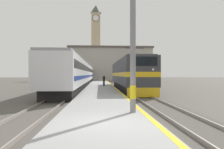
{
  "coord_description": "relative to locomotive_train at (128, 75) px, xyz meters",
  "views": [
    {
      "loc": [
        -0.17,
        -7.61,
        2.03
      ],
      "look_at": [
        1.5,
        20.84,
        1.98
      ],
      "focal_mm": 35.0,
      "sensor_mm": 36.0,
      "label": 1
    }
  ],
  "objects": [
    {
      "name": "catenary_mast",
      "position": [
        -2.12,
        -17.96,
        2.06
      ],
      "size": [
        2.51,
        0.28,
        7.4
      ],
      "color": "gray",
      "rests_on": "platform"
    },
    {
      "name": "ground_plane",
      "position": [
        -3.54,
        10.02,
        -1.96
      ],
      "size": [
        200.0,
        200.0,
        0.0
      ],
      "primitive_type": "plane",
      "color": "#514C47"
    },
    {
      "name": "rail_track_far",
      "position": [
        -6.89,
        5.02,
        -1.93
      ],
      "size": [
        2.83,
        140.0,
        0.16
      ],
      "color": "#514C47",
      "rests_on": "ground"
    },
    {
      "name": "locomotive_train",
      "position": [
        0.0,
        0.0,
        0.0
      ],
      "size": [
        2.92,
        19.4,
        4.8
      ],
      "color": "black",
      "rests_on": "ground"
    },
    {
      "name": "station_building",
      "position": [
        -0.33,
        38.08,
        3.16
      ],
      "size": [
        24.91,
        7.41,
        10.17
      ],
      "color": "#A8A399",
      "rests_on": "ground"
    },
    {
      "name": "rail_track_near",
      "position": [
        -0.0,
        5.02,
        -1.93
      ],
      "size": [
        2.84,
        140.0,
        0.16
      ],
      "color": "#514C47",
      "rests_on": "ground"
    },
    {
      "name": "clock_tower",
      "position": [
        -4.9,
        50.64,
        12.1
      ],
      "size": [
        3.9,
        3.9,
        26.73
      ],
      "color": "tan",
      "rests_on": "ground"
    },
    {
      "name": "person_on_platform",
      "position": [
        -3.04,
        3.37,
        -0.8
      ],
      "size": [
        0.34,
        0.34,
        1.58
      ],
      "color": "#23232D",
      "rests_on": "platform"
    },
    {
      "name": "passenger_train",
      "position": [
        -6.89,
        14.14,
        0.09
      ],
      "size": [
        2.92,
        54.28,
        3.79
      ],
      "color": "black",
      "rests_on": "ground"
    },
    {
      "name": "platform",
      "position": [
        -3.53,
        5.02,
        -1.79
      ],
      "size": [
        3.86,
        140.0,
        0.34
      ],
      "color": "#999999",
      "rests_on": "ground"
    }
  ]
}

